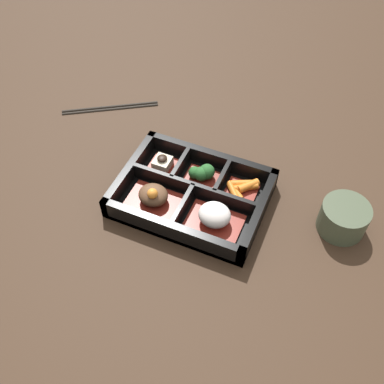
# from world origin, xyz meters

# --- Properties ---
(ground_plane) EXTENTS (3.00, 3.00, 0.00)m
(ground_plane) POSITION_xyz_m (0.00, 0.00, 0.00)
(ground_plane) COLOR #382619
(bento_base) EXTENTS (0.27, 0.20, 0.01)m
(bento_base) POSITION_xyz_m (0.00, 0.00, 0.01)
(bento_base) COLOR black
(bento_base) RESTS_ON ground_plane
(bento_rim) EXTENTS (0.27, 0.20, 0.04)m
(bento_rim) POSITION_xyz_m (0.00, -0.00, 0.02)
(bento_rim) COLOR black
(bento_rim) RESTS_ON ground_plane
(bowl_rice) EXTENTS (0.10, 0.07, 0.04)m
(bowl_rice) POSITION_xyz_m (-0.06, 0.04, 0.03)
(bowl_rice) COLOR maroon
(bowl_rice) RESTS_ON bento_base
(bowl_stew) EXTENTS (0.10, 0.07, 0.05)m
(bowl_stew) POSITION_xyz_m (0.06, 0.04, 0.03)
(bowl_stew) COLOR maroon
(bowl_stew) RESTS_ON bento_base
(bowl_carrots) EXTENTS (0.06, 0.07, 0.02)m
(bowl_carrots) POSITION_xyz_m (-0.08, -0.05, 0.02)
(bowl_carrots) COLOR maroon
(bowl_carrots) RESTS_ON bento_base
(bowl_greens) EXTENTS (0.07, 0.06, 0.04)m
(bowl_greens) POSITION_xyz_m (-0.00, -0.05, 0.03)
(bowl_greens) COLOR maroon
(bowl_greens) RESTS_ON bento_base
(bowl_tofu) EXTENTS (0.06, 0.06, 0.03)m
(bowl_tofu) POSITION_xyz_m (0.08, -0.05, 0.02)
(bowl_tofu) COLOR maroon
(bowl_tofu) RESTS_ON bento_base
(tea_cup) EXTENTS (0.09, 0.09, 0.06)m
(tea_cup) POSITION_xyz_m (-0.27, -0.05, 0.03)
(tea_cup) COLOR #424C38
(tea_cup) RESTS_ON ground_plane
(chopsticks) EXTENTS (0.19, 0.13, 0.01)m
(chopsticks) POSITION_xyz_m (0.28, -0.17, 0.00)
(chopsticks) COLOR black
(chopsticks) RESTS_ON ground_plane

